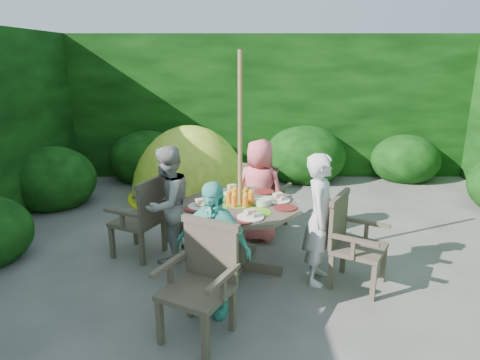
{
  "coord_description": "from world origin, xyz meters",
  "views": [
    {
      "loc": [
        -0.57,
        -4.05,
        2.16
      ],
      "look_at": [
        -0.56,
        0.39,
        0.85
      ],
      "focal_mm": 32.0,
      "sensor_mm": 36.0,
      "label": 1
    }
  ],
  "objects_px": {
    "garden_chair_right": "(352,240)",
    "garden_chair_back": "(264,196)",
    "garden_chair_left": "(143,216)",
    "child_left": "(168,205)",
    "parasol_pole": "(240,167)",
    "child_back": "(259,190)",
    "child_front": "(213,249)",
    "child_right": "(320,219)",
    "garden_chair_front": "(202,279)",
    "patio_table": "(241,214)",
    "dome_tent": "(191,196)"
  },
  "relations": [
    {
      "from": "garden_chair_right",
      "to": "garden_chair_back",
      "type": "xyz_separation_m",
      "value": [
        -0.76,
        1.37,
        -0.01
      ]
    },
    {
      "from": "garden_chair_right",
      "to": "garden_chair_back",
      "type": "relative_size",
      "value": 1.02
    },
    {
      "from": "garden_chair_left",
      "to": "child_left",
      "type": "distance_m",
      "value": 0.35
    },
    {
      "from": "parasol_pole",
      "to": "garden_chair_back",
      "type": "height_order",
      "value": "parasol_pole"
    },
    {
      "from": "garden_chair_left",
      "to": "child_back",
      "type": "xyz_separation_m",
      "value": [
        1.29,
        0.46,
        0.15
      ]
    },
    {
      "from": "garden_chair_right",
      "to": "garden_chair_left",
      "type": "height_order",
      "value": "garden_chair_left"
    },
    {
      "from": "garden_chair_left",
      "to": "child_front",
      "type": "relative_size",
      "value": 0.73
    },
    {
      "from": "child_back",
      "to": "child_left",
      "type": "bearing_deg",
      "value": 52.91
    },
    {
      "from": "parasol_pole",
      "to": "garden_chair_left",
      "type": "height_order",
      "value": "parasol_pole"
    },
    {
      "from": "garden_chair_right",
      "to": "child_front",
      "type": "xyz_separation_m",
      "value": [
        -1.3,
        -0.46,
        0.13
      ]
    },
    {
      "from": "child_right",
      "to": "child_front",
      "type": "distance_m",
      "value": 1.13
    },
    {
      "from": "garden_chair_back",
      "to": "garden_chair_front",
      "type": "distance_m",
      "value": 2.21
    },
    {
      "from": "garden_chair_back",
      "to": "child_right",
      "type": "distance_m",
      "value": 1.39
    },
    {
      "from": "child_left",
      "to": "child_back",
      "type": "xyz_separation_m",
      "value": [
        1.0,
        0.53,
        -0.02
      ]
    },
    {
      "from": "patio_table",
      "to": "child_left",
      "type": "height_order",
      "value": "child_left"
    },
    {
      "from": "patio_table",
      "to": "child_back",
      "type": "distance_m",
      "value": 0.8
    },
    {
      "from": "garden_chair_left",
      "to": "child_right",
      "type": "bearing_deg",
      "value": 98.88
    },
    {
      "from": "parasol_pole",
      "to": "child_left",
      "type": "height_order",
      "value": "parasol_pole"
    },
    {
      "from": "child_right",
      "to": "child_back",
      "type": "xyz_separation_m",
      "value": [
        -0.53,
        1.0,
        -0.03
      ]
    },
    {
      "from": "child_left",
      "to": "parasol_pole",
      "type": "bearing_deg",
      "value": 103.31
    },
    {
      "from": "child_back",
      "to": "child_front",
      "type": "relative_size",
      "value": 1.04
    },
    {
      "from": "parasol_pole",
      "to": "child_front",
      "type": "xyz_separation_m",
      "value": [
        -0.23,
        -0.77,
        -0.51
      ]
    },
    {
      "from": "garden_chair_left",
      "to": "garden_chair_back",
      "type": "bearing_deg",
      "value": 144.33
    },
    {
      "from": "garden_chair_back",
      "to": "patio_table",
      "type": "bearing_deg",
      "value": 103.32
    },
    {
      "from": "child_left",
      "to": "child_front",
      "type": "xyz_separation_m",
      "value": [
        0.53,
        -1.0,
        -0.04
      ]
    },
    {
      "from": "garden_chair_right",
      "to": "garden_chair_front",
      "type": "height_order",
      "value": "garden_chair_front"
    },
    {
      "from": "garden_chair_left",
      "to": "dome_tent",
      "type": "xyz_separation_m",
      "value": [
        0.29,
        2.09,
        -0.46
      ]
    },
    {
      "from": "patio_table",
      "to": "garden_chair_left",
      "type": "relative_size",
      "value": 1.77
    },
    {
      "from": "garden_chair_right",
      "to": "child_front",
      "type": "bearing_deg",
      "value": 139.85
    },
    {
      "from": "patio_table",
      "to": "child_left",
      "type": "relative_size",
      "value": 1.22
    },
    {
      "from": "parasol_pole",
      "to": "garden_chair_front",
      "type": "height_order",
      "value": "parasol_pole"
    },
    {
      "from": "child_right",
      "to": "garden_chair_right",
      "type": "bearing_deg",
      "value": -86.59
    },
    {
      "from": "parasol_pole",
      "to": "child_back",
      "type": "distance_m",
      "value": 0.94
    },
    {
      "from": "parasol_pole",
      "to": "garden_chair_front",
      "type": "xyz_separation_m",
      "value": [
        -0.31,
        -1.06,
        -0.63
      ]
    },
    {
      "from": "garden_chair_right",
      "to": "garden_chair_front",
      "type": "relative_size",
      "value": 0.97
    },
    {
      "from": "garden_chair_front",
      "to": "child_back",
      "type": "xyz_separation_m",
      "value": [
        0.54,
        1.83,
        0.14
      ]
    },
    {
      "from": "garden_chair_left",
      "to": "child_right",
      "type": "xyz_separation_m",
      "value": [
        1.83,
        -0.54,
        0.18
      ]
    },
    {
      "from": "garden_chair_left",
      "to": "garden_chair_back",
      "type": "height_order",
      "value": "garden_chair_left"
    },
    {
      "from": "patio_table",
      "to": "child_right",
      "type": "bearing_deg",
      "value": -16.9
    },
    {
      "from": "garden_chair_front",
      "to": "child_front",
      "type": "distance_m",
      "value": 0.33
    },
    {
      "from": "garden_chair_right",
      "to": "child_back",
      "type": "height_order",
      "value": "child_back"
    },
    {
      "from": "garden_chair_right",
      "to": "dome_tent",
      "type": "height_order",
      "value": "dome_tent"
    },
    {
      "from": "child_front",
      "to": "child_back",
      "type": "bearing_deg",
      "value": 97.12
    },
    {
      "from": "patio_table",
      "to": "garden_chair_right",
      "type": "bearing_deg",
      "value": -15.97
    },
    {
      "from": "patio_table",
      "to": "garden_chair_back",
      "type": "bearing_deg",
      "value": 74.2
    },
    {
      "from": "child_right",
      "to": "child_left",
      "type": "distance_m",
      "value": 1.6
    },
    {
      "from": "parasol_pole",
      "to": "child_right",
      "type": "height_order",
      "value": "parasol_pole"
    },
    {
      "from": "child_left",
      "to": "child_back",
      "type": "height_order",
      "value": "child_left"
    },
    {
      "from": "patio_table",
      "to": "dome_tent",
      "type": "bearing_deg",
      "value": 107.91
    },
    {
      "from": "child_front",
      "to": "dome_tent",
      "type": "xyz_separation_m",
      "value": [
        -0.54,
        3.16,
        -0.59
      ]
    }
  ]
}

